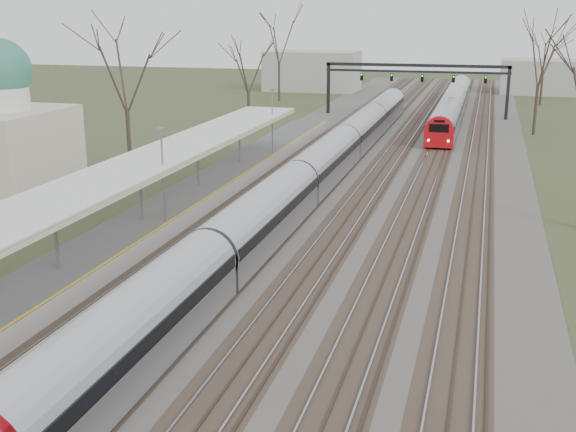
{
  "coord_description": "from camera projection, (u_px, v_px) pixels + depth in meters",
  "views": [
    {
      "loc": [
        8.44,
        0.17,
        11.76
      ],
      "look_at": [
        -0.74,
        33.4,
        2.0
      ],
      "focal_mm": 45.0,
      "sensor_mm": 36.0,
      "label": 1
    }
  ],
  "objects": [
    {
      "name": "canopy",
      "position": [
        130.0,
        170.0,
        37.05
      ],
      "size": [
        4.1,
        50.0,
        3.11
      ],
      "color": "slate",
      "rests_on": "platform"
    },
    {
      "name": "track_bed",
      "position": [
        374.0,
        168.0,
        56.13
      ],
      "size": [
        24.0,
        160.0,
        0.22
      ],
      "color": "#474442",
      "rests_on": "ground"
    },
    {
      "name": "train_far",
      "position": [
        453.0,
        104.0,
        83.58
      ],
      "size": [
        2.62,
        45.21,
        3.05
      ],
      "color": "#9FA1A9",
      "rests_on": "ground"
    },
    {
      "name": "train_near",
      "position": [
        324.0,
        162.0,
        51.23
      ],
      "size": [
        2.62,
        75.21,
        3.05
      ],
      "color": "#9FA1A9",
      "rests_on": "ground"
    },
    {
      "name": "platform",
      "position": [
        170.0,
        212.0,
        42.17
      ],
      "size": [
        3.5,
        69.0,
        1.0
      ],
      "primitive_type": "cube",
      "color": "#9E9B93",
      "rests_on": "ground"
    },
    {
      "name": "tree_west_far",
      "position": [
        124.0,
        66.0,
        51.9
      ],
      "size": [
        5.5,
        5.5,
        11.33
      ],
      "color": "#2D231C",
      "rests_on": "ground"
    },
    {
      "name": "signal_gantry",
      "position": [
        416.0,
        74.0,
        82.62
      ],
      "size": [
        21.0,
        0.59,
        6.08
      ],
      "color": "black",
      "rests_on": "ground"
    }
  ]
}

